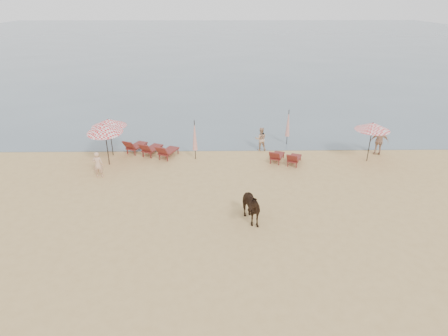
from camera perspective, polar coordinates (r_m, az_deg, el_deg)
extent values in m
plane|color=tan|center=(15.46, 0.30, -11.55)|extent=(120.00, 120.00, 0.00)
cube|color=#51606B|center=(92.90, -0.77, 19.16)|extent=(160.00, 140.00, 0.06)
cube|color=maroon|center=(24.75, -13.13, 3.33)|extent=(1.23, 1.65, 0.09)
cube|color=maroon|center=(24.05, -14.27, 3.33)|extent=(0.83, 0.73, 0.65)
cube|color=maroon|center=(24.12, -10.83, 2.97)|extent=(1.23, 1.65, 0.09)
cube|color=maroon|center=(23.39, -11.94, 2.96)|extent=(0.83, 0.73, 0.65)
cube|color=maroon|center=(23.52, -8.42, 2.58)|extent=(1.23, 1.65, 0.09)
cube|color=maroon|center=(22.78, -9.48, 2.56)|extent=(0.83, 0.73, 0.65)
cube|color=maroon|center=(22.91, 8.13, 1.87)|extent=(1.09, 1.46, 0.08)
cube|color=maroon|center=(22.17, 7.71, 1.84)|extent=(0.74, 0.64, 0.58)
cube|color=maroon|center=(22.71, 10.68, 1.47)|extent=(1.09, 1.46, 0.08)
cube|color=maroon|center=(21.97, 10.34, 1.42)|extent=(0.74, 0.64, 0.58)
cylinder|color=black|center=(24.24, -16.83, 4.28)|extent=(0.05, 0.05, 2.20)
cone|color=red|center=(23.91, -17.14, 6.64)|extent=(2.10, 2.10, 0.45)
sphere|color=black|center=(23.85, -17.20, 7.09)|extent=(0.08, 0.08, 0.08)
cylinder|color=black|center=(22.91, -17.40, 3.17)|extent=(0.05, 0.05, 2.31)
cone|color=red|center=(22.55, -17.75, 5.77)|extent=(2.04, 2.08, 0.69)
sphere|color=black|center=(22.49, -17.82, 6.29)|extent=(0.09, 0.09, 0.09)
cylinder|color=black|center=(24.00, 21.32, 3.49)|extent=(0.05, 0.05, 2.26)
cone|color=red|center=(23.66, 21.72, 5.93)|extent=(2.01, 2.01, 0.45)
sphere|color=black|center=(23.60, 21.80, 6.39)|extent=(0.08, 0.08, 0.08)
cylinder|color=black|center=(22.68, -4.46, 4.27)|extent=(0.05, 0.05, 2.48)
cone|color=red|center=(22.57, -4.49, 4.98)|extent=(0.30, 0.30, 1.86)
cylinder|color=black|center=(25.35, 9.69, 6.14)|extent=(0.05, 0.05, 2.40)
cone|color=red|center=(25.26, 9.74, 6.76)|extent=(0.29, 0.29, 1.80)
imported|color=black|center=(16.50, 3.71, -5.79)|extent=(1.43, 2.03, 1.57)
imported|color=#D8A787|center=(21.63, -18.65, 0.50)|extent=(0.55, 0.36, 1.48)
imported|color=tan|center=(24.27, 5.62, 4.43)|extent=(0.76, 0.60, 1.53)
imported|color=tan|center=(25.34, 22.60, 3.81)|extent=(1.14, 0.72, 1.80)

